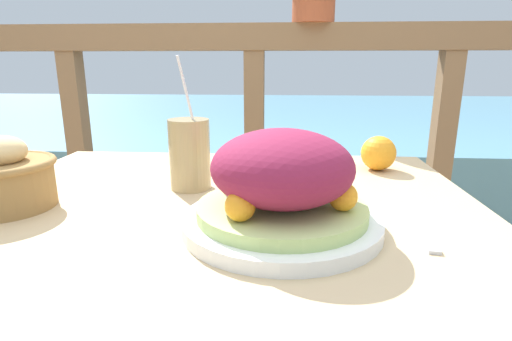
# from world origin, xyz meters

# --- Properties ---
(patio_table) EXTENTS (0.91, 0.77, 0.74)m
(patio_table) POSITION_xyz_m (0.00, 0.00, 0.62)
(patio_table) COLOR tan
(patio_table) RESTS_ON ground_plane
(railing_fence) EXTENTS (2.80, 0.08, 1.11)m
(railing_fence) POSITION_xyz_m (-0.00, 0.82, 0.76)
(railing_fence) COLOR brown
(railing_fence) RESTS_ON ground_plane
(sea_backdrop) EXTENTS (12.00, 4.00, 0.53)m
(sea_backdrop) POSITION_xyz_m (0.00, 3.32, 0.26)
(sea_backdrop) COLOR #568EA8
(sea_backdrop) RESTS_ON ground_plane
(salad_plate) EXTENTS (0.29, 0.29, 0.15)m
(salad_plate) POSITION_xyz_m (0.11, -0.11, 0.80)
(salad_plate) COLOR white
(salad_plate) RESTS_ON patio_table
(drink_glass) EXTENTS (0.08, 0.08, 0.25)m
(drink_glass) POSITION_xyz_m (-0.07, 0.08, 0.81)
(drink_glass) COLOR tan
(drink_glass) RESTS_ON patio_table
(bread_basket) EXTENTS (0.17, 0.17, 0.12)m
(bread_basket) POSITION_xyz_m (-0.35, -0.05, 0.79)
(bread_basket) COLOR olive
(bread_basket) RESTS_ON patio_table
(fork) EXTENTS (0.03, 0.18, 0.00)m
(fork) POSITION_xyz_m (0.32, -0.09, 0.74)
(fork) COLOR silver
(fork) RESTS_ON patio_table
(orange_near_basket) EXTENTS (0.08, 0.08, 0.08)m
(orange_near_basket) POSITION_xyz_m (0.32, 0.24, 0.78)
(orange_near_basket) COLOR orange
(orange_near_basket) RESTS_ON patio_table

